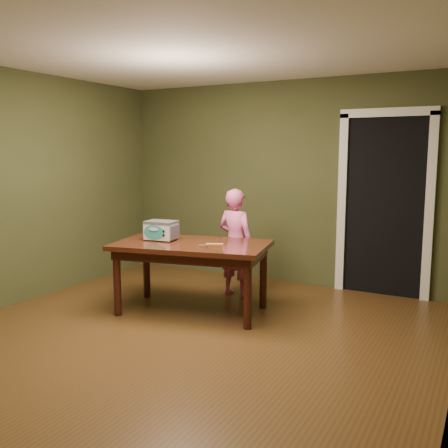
% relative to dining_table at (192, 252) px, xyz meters
% --- Properties ---
extents(floor, '(5.00, 5.00, 0.00)m').
position_rel_dining_table_xyz_m(floor, '(0.35, -0.83, -0.65)').
color(floor, '#513417').
rests_on(floor, ground).
extents(room_shell, '(4.52, 5.02, 2.61)m').
position_rel_dining_table_xyz_m(room_shell, '(0.35, -0.83, 1.06)').
color(room_shell, '#424726').
rests_on(room_shell, ground).
extents(doorway, '(1.10, 0.66, 2.25)m').
position_rel_dining_table_xyz_m(doorway, '(1.65, 1.95, 0.41)').
color(doorway, black).
rests_on(doorway, ground).
extents(dining_table, '(1.75, 1.20, 0.75)m').
position_rel_dining_table_xyz_m(dining_table, '(0.00, 0.00, 0.00)').
color(dining_table, '#35140C').
rests_on(dining_table, floor).
extents(toy_oven, '(0.37, 0.27, 0.21)m').
position_rel_dining_table_xyz_m(toy_oven, '(-0.38, -0.02, 0.21)').
color(toy_oven, '#4C4F54').
rests_on(toy_oven, dining_table).
extents(baking_pan, '(0.10, 0.10, 0.02)m').
position_rel_dining_table_xyz_m(baking_pan, '(0.22, -0.14, 0.11)').
color(baking_pan, silver).
rests_on(baking_pan, dining_table).
extents(spatula, '(0.18, 0.09, 0.01)m').
position_rel_dining_table_xyz_m(spatula, '(0.25, 0.04, 0.10)').
color(spatula, '#FDD56E').
rests_on(spatula, dining_table).
extents(child, '(0.51, 0.37, 1.28)m').
position_rel_dining_table_xyz_m(child, '(0.14, 0.75, -0.01)').
color(child, '#E45E97').
rests_on(child, floor).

